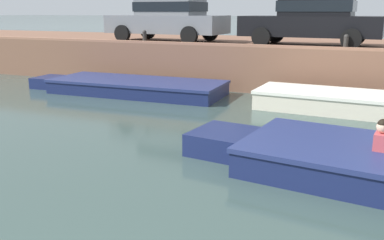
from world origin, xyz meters
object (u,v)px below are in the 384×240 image
object	(u,v)px
boat_moored_west_navy	(130,86)
mooring_bollard_west	(145,36)
boat_moored_central_cream	(357,103)
car_left_inner_black	(313,19)
car_leftmost_grey	(168,18)
mooring_bollard_mid	(346,41)

from	to	relation	value
boat_moored_west_navy	mooring_bollard_west	size ratio (longest dim) A/B	14.95
mooring_bollard_west	boat_moored_central_cream	bearing A→B (deg)	-13.76
car_left_inner_black	mooring_bollard_west	world-z (taller)	car_left_inner_black
boat_moored_west_navy	car_left_inner_black	bearing A→B (deg)	29.23
boat_moored_west_navy	boat_moored_central_cream	bearing A→B (deg)	0.14
boat_moored_west_navy	boat_moored_central_cream	size ratio (longest dim) A/B	1.18
car_left_inner_black	boat_moored_central_cream	bearing A→B (deg)	-59.68
car_leftmost_grey	car_left_inner_black	distance (m)	5.18
mooring_bollard_west	car_leftmost_grey	bearing A→B (deg)	69.93
boat_moored_west_navy	mooring_bollard_west	xyz separation A→B (m)	(-0.44, 1.79, 1.48)
boat_moored_central_cream	car_left_inner_black	xyz separation A→B (m)	(-1.67, 2.86, 2.05)
boat_moored_west_navy	car_leftmost_grey	world-z (taller)	car_leftmost_grey
boat_moored_central_cream	mooring_bollard_mid	distance (m)	2.35
boat_moored_west_navy	car_leftmost_grey	distance (m)	3.55
boat_moored_west_navy	boat_moored_central_cream	distance (m)	6.80
mooring_bollard_west	mooring_bollard_mid	bearing A→B (deg)	0.00
mooring_bollard_west	mooring_bollard_mid	world-z (taller)	same
boat_moored_central_cream	car_leftmost_grey	size ratio (longest dim) A/B	1.27
boat_moored_west_navy	car_leftmost_grey	bearing A→B (deg)	90.86
boat_moored_west_navy	car_left_inner_black	world-z (taller)	car_left_inner_black
boat_moored_west_navy	mooring_bollard_west	world-z (taller)	mooring_bollard_west
boat_moored_west_navy	boat_moored_central_cream	world-z (taller)	boat_moored_central_cream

